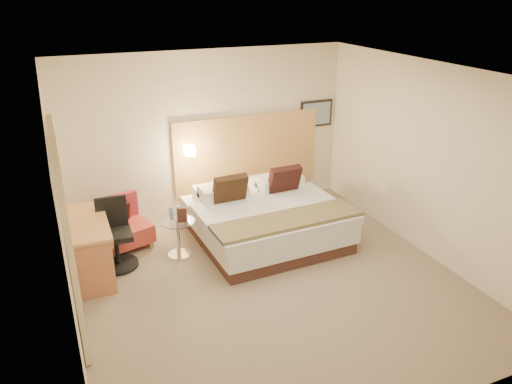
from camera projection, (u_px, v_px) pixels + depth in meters
name	position (u px, v px, depth m)	size (l,w,h in m)	color
floor	(270.00, 282.00, 6.57)	(4.80, 5.00, 0.02)	#7B6A53
ceiling	(272.00, 73.00, 5.52)	(4.80, 5.00, 0.02)	white
wall_back	(207.00, 134.00, 8.17)	(4.80, 0.02, 2.70)	beige
wall_front	(404.00, 298.00, 3.92)	(4.80, 0.02, 2.70)	beige
wall_left	(60.00, 221.00, 5.17)	(0.02, 5.00, 2.70)	beige
wall_right	(429.00, 161.00, 6.92)	(0.02, 5.00, 2.70)	beige
headboard_panel	(248.00, 152.00, 8.55)	(2.60, 0.04, 1.30)	tan
art_frame	(316.00, 113.00, 8.82)	(0.62, 0.03, 0.47)	black
art_canvas	(317.00, 114.00, 8.80)	(0.54, 0.01, 0.39)	slate
lamp_arm	(189.00, 149.00, 8.05)	(0.02, 0.02, 0.12)	silver
lamp_shade	(190.00, 151.00, 8.00)	(0.15, 0.15, 0.15)	#F4E3BF
curtain	(69.00, 242.00, 5.03)	(0.06, 0.90, 2.42)	beige
bottle_a	(171.00, 213.00, 7.00)	(0.06, 0.06, 0.20)	#9DB7F2
bottle_b	(179.00, 212.00, 7.02)	(0.06, 0.06, 0.20)	#8CB9D8
menu_folder	(182.00, 215.00, 6.92)	(0.13, 0.05, 0.22)	#3D1E18
bed	(265.00, 219.00, 7.56)	(2.17, 2.11, 1.03)	#3F241F
lounge_chair	(123.00, 227.00, 7.38)	(0.84, 0.79, 0.74)	#A68A4E
side_table	(178.00, 236.00, 7.10)	(0.62, 0.62, 0.55)	silver
desk	(88.00, 233.00, 6.51)	(0.60, 1.27, 0.79)	tan
desk_chair	(115.00, 239.00, 6.81)	(0.57, 0.57, 0.96)	black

